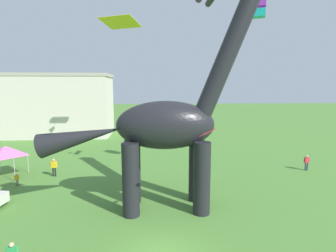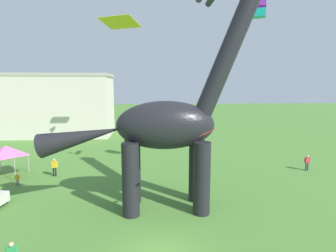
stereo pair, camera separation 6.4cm
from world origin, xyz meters
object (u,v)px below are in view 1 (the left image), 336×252
(dinosaur_sculpture, at_px, (164,125))
(festival_canopy_tent, at_px, (5,151))
(kite_high_right, at_px, (259,8))
(person_near_flyer, at_px, (17,178))
(person_vendor_side, at_px, (307,161))
(kite_high_left, at_px, (120,22))
(kite_drifting, at_px, (125,24))
(kite_near_low, at_px, (208,0))
(person_photographer, at_px, (54,166))
(kite_far_right, at_px, (208,132))

(dinosaur_sculpture, xyz_separation_m, festival_canopy_tent, (-14.44, 7.40, -3.34))
(kite_high_right, bearing_deg, dinosaur_sculpture, -152.27)
(person_near_flyer, relative_size, festival_canopy_tent, 0.36)
(person_near_flyer, height_order, person_vendor_side, person_vendor_side)
(kite_high_left, bearing_deg, dinosaur_sculpture, 63.96)
(kite_drifting, xyz_separation_m, kite_high_left, (1.42, -19.24, -4.09))
(kite_near_low, relative_size, kite_high_right, 1.28)
(dinosaur_sculpture, distance_m, person_vendor_side, 17.38)
(person_vendor_side, xyz_separation_m, kite_high_right, (-7.01, -3.47, 13.69))
(kite_near_low, relative_size, kite_drifting, 0.74)
(kite_drifting, height_order, kite_high_left, kite_drifting)
(person_photographer, bearing_deg, kite_far_right, -154.07)
(person_near_flyer, xyz_separation_m, kite_near_low, (15.99, -1.24, 14.37))
(festival_canopy_tent, distance_m, kite_drifting, 18.27)
(kite_high_left, bearing_deg, kite_far_right, 4.00)
(person_near_flyer, height_order, kite_far_right, kite_far_right)
(person_near_flyer, bearing_deg, kite_high_left, -15.36)
(kite_near_low, height_order, kite_high_left, kite_near_low)
(festival_canopy_tent, relative_size, kite_drifting, 1.33)
(person_near_flyer, bearing_deg, kite_drifting, 76.19)
(kite_high_left, distance_m, kite_high_right, 13.86)
(dinosaur_sculpture, relative_size, kite_drifting, 6.87)
(festival_canopy_tent, xyz_separation_m, kite_high_right, (22.28, -3.28, 12.12))
(kite_high_left, relative_size, kite_far_right, 1.69)
(kite_near_low, bearing_deg, kite_high_left, -124.78)
(festival_canopy_tent, distance_m, kite_high_right, 25.57)
(kite_drifting, height_order, kite_high_right, kite_drifting)
(person_vendor_side, bearing_deg, person_near_flyer, -171.57)
(person_vendor_side, xyz_separation_m, festival_canopy_tent, (-29.29, -0.19, 1.58))
(kite_drifting, bearing_deg, kite_near_low, -55.79)
(person_photographer, height_order, kite_near_low, kite_near_low)
(kite_drifting, relative_size, kite_high_right, 1.73)
(person_photographer, bearing_deg, kite_high_left, -167.18)
(kite_high_left, height_order, kite_high_right, kite_high_right)
(person_near_flyer, bearing_deg, kite_high_right, 26.17)
(dinosaur_sculpture, height_order, kite_drifting, dinosaur_sculpture)
(person_photographer, bearing_deg, festival_canopy_tent, 69.87)
(kite_high_left, xyz_separation_m, kite_high_right, (10.16, 8.87, 3.19))
(person_near_flyer, xyz_separation_m, kite_high_left, (10.10, -9.73, 10.79))
(person_near_flyer, bearing_deg, kite_near_low, 24.13)
(person_vendor_side, bearing_deg, kite_far_right, -133.78)
(festival_canopy_tent, bearing_deg, kite_high_left, -45.09)
(dinosaur_sculpture, bearing_deg, kite_far_right, -93.13)
(dinosaur_sculpture, bearing_deg, person_vendor_side, -0.86)
(person_photographer, distance_m, kite_high_left, 17.80)
(kite_high_left, bearing_deg, kite_high_right, 41.13)
(dinosaur_sculpture, relative_size, kite_high_right, 11.85)
(person_photographer, xyz_separation_m, person_vendor_side, (24.96, 0.21, -0.06))
(person_near_flyer, distance_m, person_photographer, 3.35)
(person_photographer, bearing_deg, kite_drifting, -61.84)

